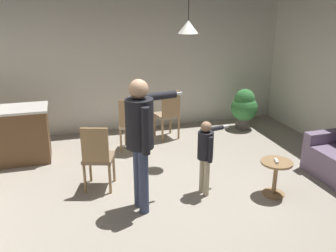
{
  "coord_description": "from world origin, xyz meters",
  "views": [
    {
      "loc": [
        -1.49,
        -4.23,
        2.64
      ],
      "look_at": [
        -0.18,
        0.3,
        1.0
      ],
      "focal_mm": 38.78,
      "sensor_mm": 36.0,
      "label": 1
    }
  ],
  "objects_px": {
    "dining_chair_centre_back": "(131,123)",
    "spare_remote_on_table": "(276,161)",
    "person_child": "(206,150)",
    "dining_chair_by_counter": "(97,155)",
    "person_adult": "(141,132)",
    "dining_chair_near_wall": "(168,113)",
    "potted_plant_corner": "(244,107)",
    "kitchen_counter": "(12,135)",
    "side_table_by_couch": "(275,174)"
  },
  "relations": [
    {
      "from": "dining_chair_near_wall",
      "to": "dining_chair_centre_back",
      "type": "distance_m",
      "value": 0.92
    },
    {
      "from": "person_adult",
      "to": "dining_chair_near_wall",
      "type": "distance_m",
      "value": 2.68
    },
    {
      "from": "kitchen_counter",
      "to": "potted_plant_corner",
      "type": "distance_m",
      "value": 4.61
    },
    {
      "from": "side_table_by_couch",
      "to": "dining_chair_near_wall",
      "type": "relative_size",
      "value": 0.52
    },
    {
      "from": "potted_plant_corner",
      "to": "spare_remote_on_table",
      "type": "relative_size",
      "value": 6.7
    },
    {
      "from": "dining_chair_by_counter",
      "to": "spare_remote_on_table",
      "type": "height_order",
      "value": "dining_chair_by_counter"
    },
    {
      "from": "side_table_by_couch",
      "to": "dining_chair_near_wall",
      "type": "height_order",
      "value": "dining_chair_near_wall"
    },
    {
      "from": "person_child",
      "to": "potted_plant_corner",
      "type": "bearing_deg",
      "value": 131.25
    },
    {
      "from": "person_adult",
      "to": "kitchen_counter",
      "type": "bearing_deg",
      "value": -148.32
    },
    {
      "from": "side_table_by_couch",
      "to": "person_adult",
      "type": "relative_size",
      "value": 0.3
    },
    {
      "from": "potted_plant_corner",
      "to": "spare_remote_on_table",
      "type": "bearing_deg",
      "value": -108.66
    },
    {
      "from": "kitchen_counter",
      "to": "spare_remote_on_table",
      "type": "xyz_separation_m",
      "value": [
        3.67,
        -2.26,
        0.06
      ]
    },
    {
      "from": "person_child",
      "to": "spare_remote_on_table",
      "type": "bearing_deg",
      "value": 59.09
    },
    {
      "from": "dining_chair_by_counter",
      "to": "spare_remote_on_table",
      "type": "xyz_separation_m",
      "value": [
        2.36,
        -0.86,
        -0.01
      ]
    },
    {
      "from": "side_table_by_couch",
      "to": "dining_chair_by_counter",
      "type": "height_order",
      "value": "dining_chair_by_counter"
    },
    {
      "from": "side_table_by_couch",
      "to": "person_child",
      "type": "bearing_deg",
      "value": 161.49
    },
    {
      "from": "dining_chair_centre_back",
      "to": "dining_chair_near_wall",
      "type": "bearing_deg",
      "value": 50.74
    },
    {
      "from": "dining_chair_centre_back",
      "to": "potted_plant_corner",
      "type": "height_order",
      "value": "dining_chair_centre_back"
    },
    {
      "from": "dining_chair_centre_back",
      "to": "spare_remote_on_table",
      "type": "distance_m",
      "value": 2.7
    },
    {
      "from": "side_table_by_couch",
      "to": "spare_remote_on_table",
      "type": "relative_size",
      "value": 4.0
    },
    {
      "from": "person_adult",
      "to": "person_child",
      "type": "distance_m",
      "value": 1.04
    },
    {
      "from": "person_child",
      "to": "dining_chair_near_wall",
      "type": "bearing_deg",
      "value": 166.09
    },
    {
      "from": "kitchen_counter",
      "to": "potted_plant_corner",
      "type": "relative_size",
      "value": 1.45
    },
    {
      "from": "dining_chair_near_wall",
      "to": "kitchen_counter",
      "type": "bearing_deg",
      "value": 175.09
    },
    {
      "from": "side_table_by_couch",
      "to": "kitchen_counter",
      "type": "bearing_deg",
      "value": 148.61
    },
    {
      "from": "person_adult",
      "to": "dining_chair_centre_back",
      "type": "relative_size",
      "value": 1.76
    },
    {
      "from": "person_adult",
      "to": "spare_remote_on_table",
      "type": "bearing_deg",
      "value": 75.23
    },
    {
      "from": "kitchen_counter",
      "to": "dining_chair_near_wall",
      "type": "height_order",
      "value": "dining_chair_near_wall"
    },
    {
      "from": "side_table_by_couch",
      "to": "dining_chair_centre_back",
      "type": "xyz_separation_m",
      "value": [
        -1.65,
        2.14,
        0.22
      ]
    },
    {
      "from": "person_child",
      "to": "dining_chair_by_counter",
      "type": "xyz_separation_m",
      "value": [
        -1.44,
        0.53,
        -0.13
      ]
    },
    {
      "from": "dining_chair_near_wall",
      "to": "dining_chair_centre_back",
      "type": "relative_size",
      "value": 1.0
    },
    {
      "from": "person_child",
      "to": "dining_chair_by_counter",
      "type": "bearing_deg",
      "value": -121.51
    },
    {
      "from": "person_child",
      "to": "dining_chair_centre_back",
      "type": "bearing_deg",
      "value": -169.98
    },
    {
      "from": "kitchen_counter",
      "to": "side_table_by_couch",
      "type": "xyz_separation_m",
      "value": [
        3.69,
        -2.25,
        -0.15
      ]
    },
    {
      "from": "person_child",
      "to": "dining_chair_near_wall",
      "type": "relative_size",
      "value": 1.09
    },
    {
      "from": "person_adult",
      "to": "dining_chair_by_counter",
      "type": "distance_m",
      "value": 1.01
    },
    {
      "from": "side_table_by_couch",
      "to": "dining_chair_near_wall",
      "type": "distance_m",
      "value": 2.71
    },
    {
      "from": "kitchen_counter",
      "to": "dining_chair_centre_back",
      "type": "bearing_deg",
      "value": -3.06
    },
    {
      "from": "dining_chair_by_counter",
      "to": "potted_plant_corner",
      "type": "bearing_deg",
      "value": 46.42
    },
    {
      "from": "dining_chair_centre_back",
      "to": "kitchen_counter",
      "type": "bearing_deg",
      "value": -160.01
    },
    {
      "from": "kitchen_counter",
      "to": "person_child",
      "type": "bearing_deg",
      "value": -35.14
    },
    {
      "from": "kitchen_counter",
      "to": "dining_chair_near_wall",
      "type": "bearing_deg",
      "value": 6.38
    },
    {
      "from": "dining_chair_by_counter",
      "to": "dining_chair_centre_back",
      "type": "height_order",
      "value": "same"
    },
    {
      "from": "person_child",
      "to": "spare_remote_on_table",
      "type": "xyz_separation_m",
      "value": [
        0.92,
        -0.33,
        -0.14
      ]
    },
    {
      "from": "dining_chair_by_counter",
      "to": "dining_chair_near_wall",
      "type": "bearing_deg",
      "value": 64.83
    },
    {
      "from": "dining_chair_near_wall",
      "to": "spare_remote_on_table",
      "type": "distance_m",
      "value": 2.71
    },
    {
      "from": "person_child",
      "to": "dining_chair_centre_back",
      "type": "relative_size",
      "value": 1.09
    },
    {
      "from": "dining_chair_centre_back",
      "to": "spare_remote_on_table",
      "type": "height_order",
      "value": "dining_chair_centre_back"
    },
    {
      "from": "dining_chair_centre_back",
      "to": "spare_remote_on_table",
      "type": "relative_size",
      "value": 7.69
    },
    {
      "from": "side_table_by_couch",
      "to": "person_adult",
      "type": "height_order",
      "value": "person_adult"
    }
  ]
}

